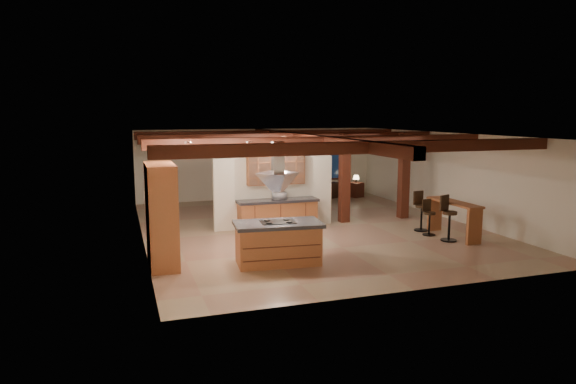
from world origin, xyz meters
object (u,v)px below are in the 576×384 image
dining_table (260,202)px  sofa (317,191)px  bar_counter (454,213)px  kitchen_island (278,243)px

dining_table → sofa: sofa is taller
sofa → bar_counter: (1.26, -7.49, 0.37)m
dining_table → sofa: bearing=44.1°
sofa → bar_counter: bar_counter is taller
kitchen_island → dining_table: bearing=78.5°
kitchen_island → bar_counter: size_ratio=1.07×
dining_table → sofa: size_ratio=0.78×
kitchen_island → sofa: kitchen_island is taller
kitchen_island → sofa: size_ratio=0.93×
sofa → kitchen_island: bearing=40.5°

